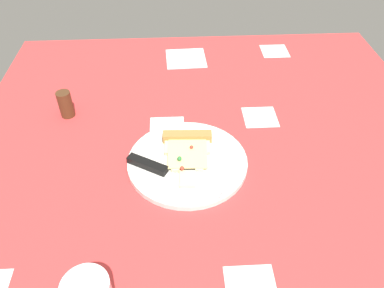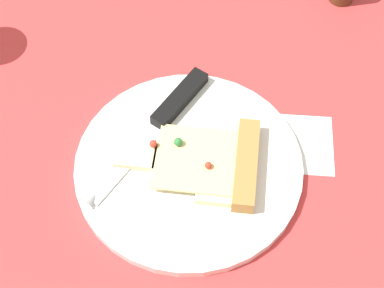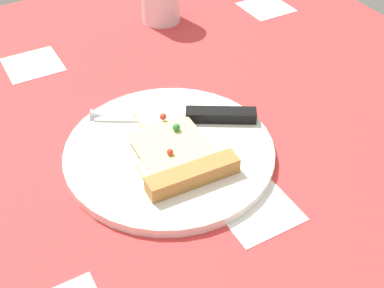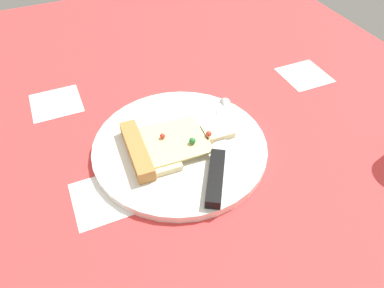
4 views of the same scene
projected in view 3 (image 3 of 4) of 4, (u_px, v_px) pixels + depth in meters
ground_plane at (145, 199)px, 64.04cm from camera, size 122.85×122.85×3.00cm
plate at (169, 152)px, 67.63cm from camera, size 28.18×28.18×1.34cm
pizza_slice at (178, 155)px, 64.93cm from camera, size 17.72×12.10×2.36cm
knife at (189, 116)px, 71.54cm from camera, size 14.06×21.71×2.45cm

